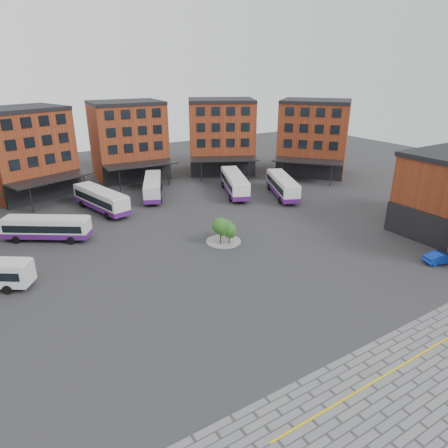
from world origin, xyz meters
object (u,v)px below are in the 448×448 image
bus_b (46,228)px  bus_d (153,187)px  bus_e (235,183)px  tree_island (225,229)px  bus_f (282,186)px  blue_car (441,258)px  bus_c (101,200)px

bus_b → bus_d: size_ratio=0.88×
bus_b → bus_e: size_ratio=0.82×
bus_d → tree_island: bearing=-65.5°
tree_island → bus_d: tree_island is taller
bus_d → bus_f: (18.76, -11.28, 0.05)m
blue_car → bus_d: bearing=43.0°
bus_b → bus_f: bearing=-58.2°
bus_c → bus_e: bearing=-21.9°
tree_island → bus_c: size_ratio=0.36×
bus_b → bus_d: bearing=-28.0°
bus_f → bus_d: bearing=173.7°
bus_e → bus_f: (6.14, -5.38, -0.08)m
tree_island → bus_c: tree_island is taller
tree_island → blue_car: tree_island is taller
bus_e → bus_f: size_ratio=1.05×
bus_d → bus_b: bearing=-128.0°
bus_b → blue_car: bearing=-95.8°
bus_b → blue_car: 47.29m
tree_island → bus_c: 22.22m
tree_island → bus_d: bearing=90.5°
tree_island → bus_f: size_ratio=0.36×
tree_island → bus_d: size_ratio=0.37×
bus_f → blue_car: (-0.92, -28.82, -1.18)m
blue_car → tree_island: bearing=64.3°
tree_island → bus_b: bearing=145.6°
tree_island → bus_c: (-9.61, 20.03, -0.04)m
bus_c → bus_d: bus_c is taller
bus_c → bus_d: size_ratio=1.05×
bus_d → blue_car: size_ratio=2.94×
bus_f → bus_b: bearing=-157.6°
bus_d → bus_e: (12.62, -5.90, 0.13)m
tree_island → bus_d: 22.59m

